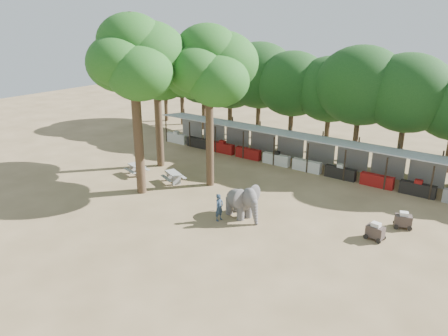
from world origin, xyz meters
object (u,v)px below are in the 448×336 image
Objects in this scene: yard_tree_left at (156,65)px; yard_tree_center at (134,58)px; cart_front at (375,231)px; elephant at (242,201)px; picnic_table_near at (137,168)px; yard_tree_back at (209,66)px; picnic_table_far at (174,176)px; handler at (219,207)px; cart_back at (403,220)px.

yard_tree_center reaches higher than yard_tree_left.
elephant is at bearing -157.63° from cart_front.
picnic_table_near is at bearing 143.07° from yard_tree_center.
yard_tree_back reaches higher than elephant.
yard_tree_back is at bearing -9.46° from yard_tree_left.
picnic_table_near reaches higher than picnic_table_far.
elephant is (5.10, -3.33, -7.47)m from yard_tree_back.
picnic_table_near is at bearing -171.50° from elephant.
picnic_table_near is at bearing -161.79° from yard_tree_back.
picnic_table_far is (-6.56, 3.05, -0.33)m from handler.
yard_tree_center reaches higher than cart_front.
yard_tree_left is at bearing 120.96° from yard_tree_center.
picnic_table_far is (-2.34, -1.45, -8.02)m from yard_tree_back.
picnic_table_far is (0.66, 2.55, -8.69)m from yard_tree_center.
yard_tree_left reaches higher than cart_back.
yard_tree_back reaches higher than cart_back.
yard_tree_center reaches higher than cart_back.
yard_tree_back reaches higher than picnic_table_near.
yard_tree_back reaches higher than yard_tree_left.
yard_tree_left is 0.97× the size of yard_tree_back.
yard_tree_left is at bearing 160.42° from cart_back.
yard_tree_left is at bearing 170.54° from yard_tree_back.
cart_front is (14.98, 0.16, -0.02)m from picnic_table_far.
handler is at bearing -28.31° from yard_tree_left.
yard_tree_center is 5.04m from yard_tree_back.
cart_back is at bearing 32.35° from picnic_table_far.
yard_tree_center is 19.33m from cart_back.
yard_tree_left is 20.30m from cart_front.
yard_tree_back reaches higher than handler.
cart_front is (18.64, -2.29, -7.70)m from yard_tree_left.
yard_tree_center reaches higher than handler.
cart_front reaches higher than picnic_table_far.
cart_back is (19.50, 0.07, -7.70)m from yard_tree_left.
elephant is at bearing 6.38° from picnic_table_near.
yard_tree_left is at bearing 107.99° from picnic_table_near.
yard_tree_back is at bearing 53.14° from yard_tree_center.
yard_tree_left is 6.09m from yard_tree_back.
cart_back reaches higher than picnic_table_near.
picnic_table_far is at bearing -172.13° from cart_front.
picnic_table_far is at bearing -33.80° from yard_tree_left.
yard_tree_back is 5.94× the size of picnic_table_near.
yard_tree_back is 3.93× the size of elephant.
yard_tree_center is 10.81× the size of cart_front.
handler is 7.24m from picnic_table_far.
yard_tree_left reaches higher than handler.
elephant is at bearing 4.75° from yard_tree_center.
picnic_table_near is at bearing -149.23° from picnic_table_far.
yard_tree_left is at bearing 169.50° from picnic_table_far.
elephant is at bearing -172.15° from cart_back.
elephant is 7.83m from cart_front.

